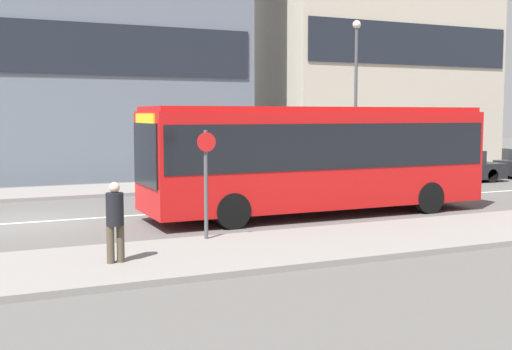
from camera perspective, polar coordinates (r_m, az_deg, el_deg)
The scene contains 10 objects.
ground_plane at distance 18.99m, azimuth -19.47°, elevation -3.99°, with size 120.00×120.00×0.00m, color #595654.
sidewalk_near at distance 12.87m, azimuth -17.03°, elevation -8.02°, with size 44.00×3.50×0.13m.
sidewalk_far at distance 25.16m, azimuth -20.72°, elevation -1.64°, with size 44.00×3.50×0.13m.
lane_centerline at distance 18.99m, azimuth -19.47°, elevation -3.98°, with size 41.80×0.16×0.01m.
city_bus at distance 19.16m, azimuth 5.45°, elevation 1.95°, with size 10.44×2.63×3.21m.
parked_car_0 at distance 26.57m, azimuth 8.88°, elevation 0.21°, with size 4.63×1.74×1.30m.
parked_car_1 at distance 29.65m, azimuth 17.12°, elevation 0.65°, with size 4.52×1.84×1.40m.
pedestrian_near_stop at distance 12.70m, azimuth -12.42°, elevation -3.71°, with size 0.35×0.34×1.57m.
bus_stop_sign at distance 14.75m, azimuth -4.46°, elevation -0.03°, with size 0.44×0.12×2.51m.
street_lamp at distance 28.64m, azimuth 8.87°, elevation 8.06°, with size 0.36×0.36×6.93m.
Camera 1 is at (-1.55, -18.69, 3.01)m, focal length 45.00 mm.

